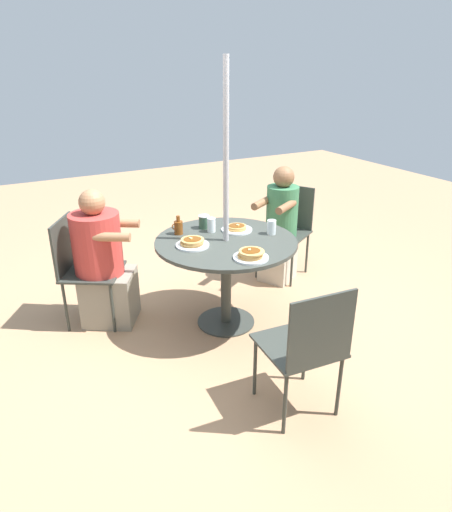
% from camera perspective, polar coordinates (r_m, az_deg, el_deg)
% --- Properties ---
extents(ground_plane, '(12.00, 12.00, 0.00)m').
position_cam_1_polar(ground_plane, '(3.96, 0.00, -8.25)').
color(ground_plane, tan).
extents(patio_table, '(1.13, 1.13, 0.76)m').
position_cam_1_polar(patio_table, '(3.67, 0.00, 0.31)').
color(patio_table, '#383D38').
rests_on(patio_table, ground).
extents(umbrella_pole, '(0.04, 0.04, 2.11)m').
position_cam_1_polar(umbrella_pole, '(3.52, 0.00, 6.54)').
color(umbrella_pole, '#ADADB2').
rests_on(umbrella_pole, ground).
extents(patio_chair_north, '(0.62, 0.62, 0.91)m').
position_cam_1_polar(patio_chair_north, '(4.70, 7.70, 3.86)').
color(patio_chair_north, '#333833').
rests_on(patio_chair_north, ground).
extents(diner_north, '(0.56, 0.50, 1.15)m').
position_cam_1_polar(diner_north, '(4.55, 6.78, 3.40)').
color(diner_north, beige).
rests_on(diner_north, ground).
extents(patio_chair_east, '(0.62, 0.62, 0.91)m').
position_cam_1_polar(patio_chair_east, '(3.95, -17.64, -0.96)').
color(patio_chair_east, '#333833').
rests_on(patio_chair_east, ground).
extents(diner_east, '(0.60, 0.57, 1.16)m').
position_cam_1_polar(diner_east, '(3.89, -15.14, -1.11)').
color(diner_east, gray).
rests_on(diner_east, ground).
extents(patio_chair_south, '(0.49, 0.49, 0.91)m').
position_cam_1_polar(patio_chair_south, '(2.80, 10.10, -10.75)').
color(patio_chair_south, '#333833').
rests_on(patio_chair_south, ground).
extents(pancake_plate_a, '(0.26, 0.26, 0.06)m').
position_cam_1_polar(pancake_plate_a, '(3.82, 1.36, 3.44)').
color(pancake_plate_a, white).
rests_on(pancake_plate_a, patio_table).
extents(pancake_plate_b, '(0.26, 0.26, 0.07)m').
position_cam_1_polar(pancake_plate_b, '(3.51, -4.23, 1.63)').
color(pancake_plate_b, white).
rests_on(pancake_plate_b, patio_table).
extents(pancake_plate_c, '(0.26, 0.26, 0.07)m').
position_cam_1_polar(pancake_plate_c, '(3.28, 3.13, 0.10)').
color(pancake_plate_c, white).
rests_on(pancake_plate_c, patio_table).
extents(syrup_bottle, '(0.09, 0.07, 0.16)m').
position_cam_1_polar(syrup_bottle, '(3.75, -5.99, 3.62)').
color(syrup_bottle, brown).
rests_on(syrup_bottle, patio_table).
extents(coffee_cup, '(0.09, 0.09, 0.11)m').
position_cam_1_polar(coffee_cup, '(3.87, -2.77, 4.29)').
color(coffee_cup, '#33513D').
rests_on(coffee_cup, patio_table).
extents(drinking_glass_a, '(0.07, 0.07, 0.12)m').
position_cam_1_polar(drinking_glass_a, '(3.75, 5.71, 3.61)').
color(drinking_glass_a, silver).
rests_on(drinking_glass_a, patio_table).
extents(drinking_glass_b, '(0.07, 0.07, 0.12)m').
position_cam_1_polar(drinking_glass_b, '(3.78, -1.85, 3.90)').
color(drinking_glass_b, silver).
rests_on(drinking_glass_b, patio_table).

